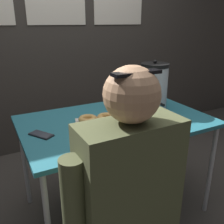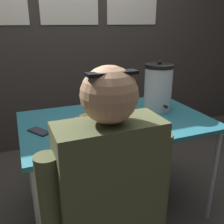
{
  "view_description": "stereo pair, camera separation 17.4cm",
  "coord_description": "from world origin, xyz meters",
  "px_view_note": "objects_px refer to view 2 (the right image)",
  "views": [
    {
      "loc": [
        -0.79,
        -1.45,
        1.42
      ],
      "look_at": [
        -0.03,
        0.0,
        0.82
      ],
      "focal_mm": 40.0,
      "sensor_mm": 36.0,
      "label": 1
    },
    {
      "loc": [
        -0.63,
        -1.52,
        1.42
      ],
      "look_at": [
        -0.03,
        0.0,
        0.82
      ],
      "focal_mm": 40.0,
      "sensor_mm": 36.0,
      "label": 2
    }
  ],
  "objects_px": {
    "person_seated": "(110,218)",
    "donut_box": "(105,123)",
    "coffee_urn": "(158,87)",
    "cell_phone": "(39,131)"
  },
  "relations": [
    {
      "from": "person_seated",
      "to": "donut_box",
      "type": "bearing_deg",
      "value": -108.94
    },
    {
      "from": "coffee_urn",
      "to": "person_seated",
      "type": "bearing_deg",
      "value": -131.55
    },
    {
      "from": "donut_box",
      "to": "cell_phone",
      "type": "relative_size",
      "value": 2.95
    },
    {
      "from": "donut_box",
      "to": "cell_phone",
      "type": "height_order",
      "value": "donut_box"
    },
    {
      "from": "donut_box",
      "to": "person_seated",
      "type": "bearing_deg",
      "value": -92.23
    },
    {
      "from": "person_seated",
      "to": "cell_phone",
      "type": "bearing_deg",
      "value": -73.86
    },
    {
      "from": "cell_phone",
      "to": "person_seated",
      "type": "xyz_separation_m",
      "value": [
        0.21,
        -0.69,
        -0.16
      ]
    },
    {
      "from": "donut_box",
      "to": "coffee_urn",
      "type": "relative_size",
      "value": 1.27
    },
    {
      "from": "donut_box",
      "to": "coffee_urn",
      "type": "height_order",
      "value": "coffee_urn"
    },
    {
      "from": "cell_phone",
      "to": "donut_box",
      "type": "bearing_deg",
      "value": -41.67
    }
  ]
}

